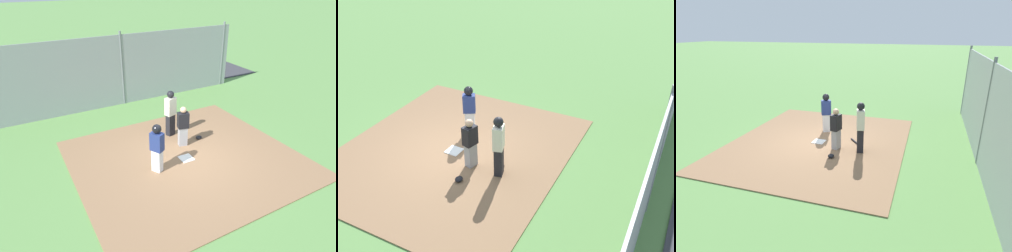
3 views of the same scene
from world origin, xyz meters
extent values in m
plane|color=#5B8947|center=(0.00, 0.00, 0.00)|extent=(140.00, 140.00, 0.00)
cube|color=#896647|center=(0.00, 0.00, 0.01)|extent=(7.20, 6.40, 0.03)
cube|color=white|center=(0.00, 0.00, 0.04)|extent=(0.45, 0.45, 0.02)
cube|color=#9E9EA3|center=(-0.36, -0.83, 0.38)|extent=(0.35, 0.29, 0.71)
cube|color=black|center=(-0.36, -0.83, 1.02)|extent=(0.43, 0.35, 0.56)
sphere|color=tan|center=(-0.36, -0.83, 1.41)|extent=(0.22, 0.22, 0.22)
cube|color=black|center=(-0.35, -1.71, 0.45)|extent=(0.35, 0.30, 0.84)
cube|color=beige|center=(-0.35, -1.71, 1.21)|extent=(0.44, 0.36, 0.67)
sphere|color=black|center=(-0.35, -1.71, 1.67)|extent=(0.26, 0.26, 0.26)
cube|color=silver|center=(1.15, 0.12, 0.40)|extent=(0.34, 0.37, 0.74)
cube|color=navy|center=(1.15, 0.12, 1.07)|extent=(0.41, 0.46, 0.59)
sphere|color=tan|center=(1.15, 0.12, 1.48)|extent=(0.23, 0.23, 0.23)
sphere|color=black|center=(1.15, 0.12, 1.50)|extent=(0.28, 0.28, 0.28)
cylinder|color=black|center=(0.28, -1.40, 0.06)|extent=(0.66, 0.60, 0.06)
ellipsoid|color=black|center=(-1.12, -0.90, 0.09)|extent=(0.24, 0.20, 0.12)
cube|color=#93999E|center=(0.00, -5.53, 1.60)|extent=(12.00, 0.05, 3.20)
cylinder|color=slate|center=(0.00, -5.53, 1.68)|extent=(0.10, 0.10, 3.35)
camera|label=1|loc=(4.58, 6.96, 5.53)|focal=31.68mm
camera|label=2|loc=(-7.79, -5.72, 6.61)|focal=41.45mm
camera|label=3|loc=(-8.79, -3.78, 4.10)|focal=28.96mm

